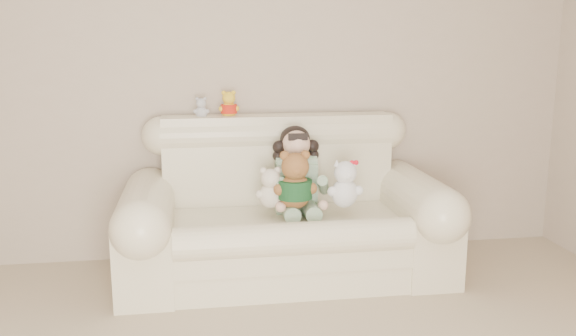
{
  "coord_description": "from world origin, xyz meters",
  "views": [
    {
      "loc": [
        -0.46,
        -1.75,
        1.52
      ],
      "look_at": [
        0.11,
        1.9,
        0.75
      ],
      "focal_mm": 38.0,
      "sensor_mm": 36.0,
      "label": 1
    }
  ],
  "objects_px": {
    "brown_teddy": "(295,174)",
    "white_cat": "(345,179)",
    "sofa": "(286,201)",
    "seated_child": "(296,169)",
    "cream_teddy": "(270,184)"
  },
  "relations": [
    {
      "from": "sofa",
      "to": "white_cat",
      "type": "xyz_separation_m",
      "value": [
        0.35,
        -0.15,
        0.16
      ]
    },
    {
      "from": "brown_teddy",
      "to": "white_cat",
      "type": "xyz_separation_m",
      "value": [
        0.31,
        -0.02,
        -0.03
      ]
    },
    {
      "from": "sofa",
      "to": "brown_teddy",
      "type": "distance_m",
      "value": 0.24
    },
    {
      "from": "white_cat",
      "to": "sofa",
      "type": "bearing_deg",
      "value": 133.75
    },
    {
      "from": "brown_teddy",
      "to": "cream_teddy",
      "type": "distance_m",
      "value": 0.16
    },
    {
      "from": "sofa",
      "to": "white_cat",
      "type": "distance_m",
      "value": 0.42
    },
    {
      "from": "cream_teddy",
      "to": "brown_teddy",
      "type": "bearing_deg",
      "value": -14.4
    },
    {
      "from": "sofa",
      "to": "brown_teddy",
      "type": "bearing_deg",
      "value": -73.17
    },
    {
      "from": "seated_child",
      "to": "brown_teddy",
      "type": "relative_size",
      "value": 1.34
    },
    {
      "from": "sofa",
      "to": "cream_teddy",
      "type": "distance_m",
      "value": 0.2
    },
    {
      "from": "seated_child",
      "to": "sofa",
      "type": "bearing_deg",
      "value": -132.66
    },
    {
      "from": "white_cat",
      "to": "cream_teddy",
      "type": "relative_size",
      "value": 1.18
    },
    {
      "from": "brown_teddy",
      "to": "white_cat",
      "type": "distance_m",
      "value": 0.32
    },
    {
      "from": "seated_child",
      "to": "white_cat",
      "type": "relative_size",
      "value": 1.6
    },
    {
      "from": "brown_teddy",
      "to": "seated_child",
      "type": "bearing_deg",
      "value": 74.63
    }
  ]
}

